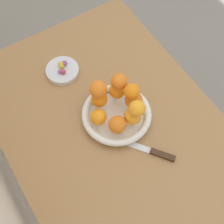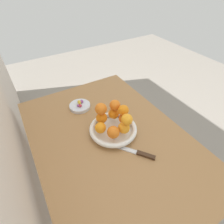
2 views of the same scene
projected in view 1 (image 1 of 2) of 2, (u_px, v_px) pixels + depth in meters
name	position (u px, v px, depth m)	size (l,w,h in m)	color
ground_plane	(112.00, 187.00, 1.90)	(6.00, 6.00, 0.00)	gray
dining_table	(112.00, 136.00, 1.33)	(1.10, 0.76, 0.74)	#9E7042
fruit_bowl	(117.00, 115.00, 1.26)	(0.26, 0.26, 0.04)	white
candy_dish	(62.00, 71.00, 1.37)	(0.13, 0.13, 0.02)	silver
orange_0	(99.00, 117.00, 1.20)	(0.06, 0.06, 0.06)	orange
orange_1	(116.00, 125.00, 1.18)	(0.06, 0.06, 0.06)	orange
orange_2	(133.00, 116.00, 1.20)	(0.06, 0.06, 0.06)	orange
orange_3	(134.00, 100.00, 1.23)	(0.06, 0.06, 0.06)	orange
orange_4	(117.00, 90.00, 1.25)	(0.06, 0.06, 0.06)	orange
orange_5	(99.00, 99.00, 1.23)	(0.06, 0.06, 0.06)	orange
orange_6	(98.00, 90.00, 1.18)	(0.06, 0.06, 0.06)	orange
orange_7	(132.00, 91.00, 1.17)	(0.06, 0.06, 0.06)	orange
orange_8	(137.00, 108.00, 1.14)	(0.06, 0.06, 0.06)	orange
orange_9	(119.00, 81.00, 1.20)	(0.06, 0.06, 0.06)	orange
candy_ball_0	(61.00, 64.00, 1.36)	(0.02, 0.02, 0.02)	gold
candy_ball_1	(62.00, 66.00, 1.35)	(0.02, 0.02, 0.02)	gold
candy_ball_2	(63.00, 72.00, 1.34)	(0.02, 0.02, 0.02)	#C6384C
candy_ball_3	(65.00, 63.00, 1.36)	(0.02, 0.02, 0.02)	#8C4C99
candy_ball_4	(60.00, 72.00, 1.34)	(0.02, 0.02, 0.02)	#8C4C99
knife	(146.00, 149.00, 1.21)	(0.22, 0.17, 0.01)	#3F2819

